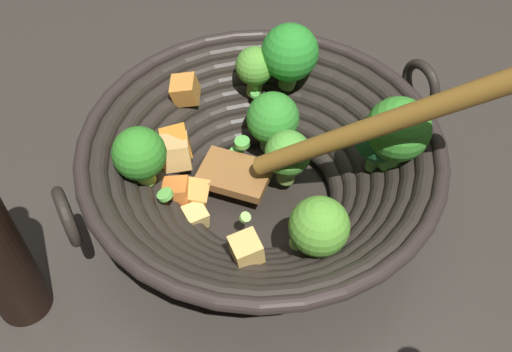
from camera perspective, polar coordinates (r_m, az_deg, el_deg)
ground_plane at (r=0.60m, az=0.48°, el=-2.72°), size 4.00×4.00×0.00m
wok at (r=0.56m, az=0.85°, el=1.48°), size 0.38×0.34×0.24m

